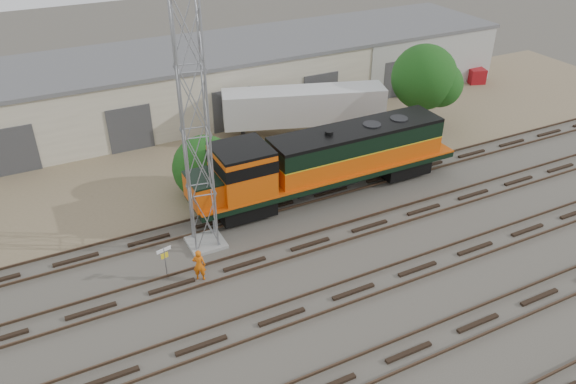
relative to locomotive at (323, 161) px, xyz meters
name	(u,v)px	position (x,y,z in m)	size (l,w,h in m)	color
ground	(323,260)	(-3.36, -6.00, -2.47)	(140.00, 140.00, 0.00)	#47423A
dirt_strip	(223,149)	(-3.36, 9.00, -2.46)	(80.00, 16.00, 0.02)	#726047
tracks	(353,292)	(-3.36, -9.00, -2.39)	(80.00, 20.40, 0.28)	black
warehouse	(187,83)	(-3.32, 16.98, 0.18)	(58.40, 10.40, 5.30)	beige
locomotive	(323,161)	(0.00, 0.00, 0.00)	(17.99, 3.16, 4.33)	black
signal_tower	(196,137)	(-8.56, -1.70, 4.16)	(2.00, 2.00, 13.56)	gray
sign_post	(165,257)	(-11.36, -3.68, -1.11)	(0.78, 0.21, 1.94)	gray
worker	(199,265)	(-9.85, -4.51, -1.56)	(0.66, 0.43, 1.82)	#DF5F0C
semi_trailer	(308,107)	(3.45, 8.39, -0.08)	(12.49, 6.19, 3.80)	silver
dumpster_blue	(401,86)	(15.35, 12.36, -1.72)	(1.60, 1.50, 1.50)	navy
dumpster_red	(476,76)	(23.66, 11.54, -1.77)	(1.50, 1.40, 1.40)	maroon
tree_mid	(209,169)	(-6.34, 3.49, -0.74)	(4.36, 4.15, 4.15)	#382619
tree_east	(428,79)	(12.30, 5.36, 1.67)	(5.28, 5.03, 6.79)	#382619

